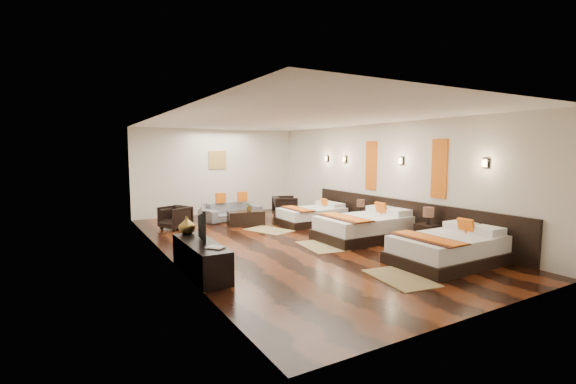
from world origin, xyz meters
TOP-DOWN VIEW (x-y plane):
  - floor at (0.00, 0.00)m, footprint 5.50×9.50m
  - ceiling at (0.00, 0.00)m, footprint 5.50×9.50m
  - back_wall at (0.00, 4.75)m, footprint 5.50×0.01m
  - left_wall at (-2.75, 0.00)m, footprint 0.01×9.50m
  - right_wall at (2.75, 0.00)m, footprint 0.01×9.50m
  - headboard_panel at (2.71, -0.80)m, footprint 0.08×6.60m
  - bed_near at (1.70, -3.02)m, footprint 2.12×1.33m
  - bed_mid at (1.70, -0.69)m, footprint 2.23×1.40m
  - bed_far at (1.69, 1.57)m, footprint 1.87×1.17m
  - nightstand_a at (2.44, -1.89)m, footprint 0.44×0.44m
  - nightstand_b at (2.45, 0.36)m, footprint 0.40×0.40m
  - jute_mat_near at (0.27, -3.20)m, footprint 0.91×1.29m
  - jute_mat_mid at (0.38, -0.77)m, footprint 0.89×1.28m
  - jute_mat_far at (0.18, 1.36)m, footprint 1.13×1.39m
  - tv_console at (-2.50, -1.33)m, footprint 0.50×1.80m
  - tv at (-2.45, -1.05)m, footprint 0.40×0.97m
  - book at (-2.50, -1.92)m, footprint 0.33×0.34m
  - figurine at (-2.50, -0.52)m, footprint 0.37×0.37m
  - sofa at (-0.05, 3.39)m, footprint 1.96×1.13m
  - armchair_left at (-1.92, 2.76)m, footprint 0.90×0.89m
  - armchair_right at (1.59, 3.01)m, footprint 0.92×0.91m
  - coffee_table at (-0.05, 2.34)m, footprint 1.07×0.67m
  - table_plant at (0.06, 2.32)m, footprint 0.29×0.27m
  - orange_panel_a at (2.73, -1.90)m, footprint 0.04×0.40m
  - orange_panel_b at (2.73, 0.30)m, footprint 0.04×0.40m
  - sconce_near at (2.70, -3.00)m, footprint 0.07×0.12m
  - sconce_mid at (2.70, -0.80)m, footprint 0.07×0.12m
  - sconce_far at (2.70, 1.40)m, footprint 0.07×0.12m
  - sconce_lounge at (2.70, 2.30)m, footprint 0.07×0.12m
  - gold_artwork at (0.00, 4.73)m, footprint 0.60×0.04m

SIDE VIEW (x-z plane):
  - floor at x=0.00m, z-range -0.01..0.01m
  - jute_mat_near at x=0.27m, z-range 0.00..0.01m
  - jute_mat_mid at x=0.38m, z-range 0.00..0.01m
  - jute_mat_far at x=0.18m, z-range 0.00..0.01m
  - coffee_table at x=-0.05m, z-range 0.00..0.40m
  - bed_far at x=1.69m, z-range -0.11..0.60m
  - sofa at x=-0.05m, z-range 0.00..0.54m
  - tv_console at x=-2.50m, z-range 0.00..0.55m
  - nightstand_b at x=2.45m, z-range -0.12..0.67m
  - bed_near at x=1.70m, z-range -0.13..0.68m
  - bed_mid at x=1.70m, z-range -0.13..0.72m
  - nightstand_a at x=2.44m, z-range -0.13..0.73m
  - armchair_left at x=-1.92m, z-range 0.00..0.62m
  - armchair_right at x=1.59m, z-range 0.00..0.66m
  - headboard_panel at x=2.71m, z-range 0.00..0.90m
  - table_plant at x=0.06m, z-range 0.40..0.67m
  - book at x=-2.50m, z-range 0.55..0.58m
  - figurine at x=-2.50m, z-range 0.55..0.88m
  - tv at x=-2.45m, z-range 0.55..1.11m
  - back_wall at x=0.00m, z-range 0.00..2.80m
  - left_wall at x=-2.75m, z-range 0.00..2.80m
  - right_wall at x=2.75m, z-range 0.00..2.80m
  - orange_panel_a at x=2.73m, z-range 1.05..2.35m
  - orange_panel_b at x=2.73m, z-range 1.05..2.35m
  - gold_artwork at x=0.00m, z-range 1.50..2.10m
  - sconce_near at x=2.70m, z-range 1.76..1.94m
  - sconce_mid at x=2.70m, z-range 1.76..1.94m
  - sconce_far at x=2.70m, z-range 1.76..1.94m
  - sconce_lounge at x=2.70m, z-range 1.76..1.94m
  - ceiling at x=0.00m, z-range 2.79..2.80m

